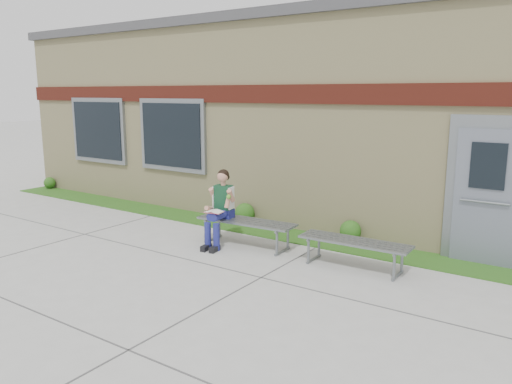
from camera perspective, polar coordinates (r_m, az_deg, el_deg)
The scene contains 9 objects.
ground at distance 7.52m, azimuth -8.01°, elevation -9.27°, with size 80.00×80.00×0.00m, color #9E9E99.
grass_strip at distance 9.50m, azimuth 2.56°, elevation -4.71°, with size 16.00×0.80×0.02m, color #1C4C14.
school_building at distance 12.16m, azimuth 11.13°, elevation 8.61°, with size 16.20×6.22×4.20m.
bench_left at distance 8.65m, azimuth -1.12°, elevation -3.93°, with size 1.80×0.60×0.46m.
bench_right at distance 7.72m, azimuth 11.17°, elevation -6.16°, with size 1.70×0.51×0.44m.
girl at distance 8.66m, azimuth -4.13°, elevation -1.62°, with size 0.50×0.80×1.32m.
shrub_west at distance 14.94m, azimuth -22.52°, elevation 0.98°, with size 0.31×0.31×0.31m, color #1C4C14.
shrub_mid at distance 10.16m, azimuth -1.30°, elevation -2.41°, with size 0.40×0.40×0.40m, color #1C4C14.
shrub_east at distance 9.06m, azimuth 10.74°, elevation -4.38°, with size 0.38×0.38×0.38m, color #1C4C14.
Camera 1 is at (4.76, -5.19, 2.63)m, focal length 35.00 mm.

